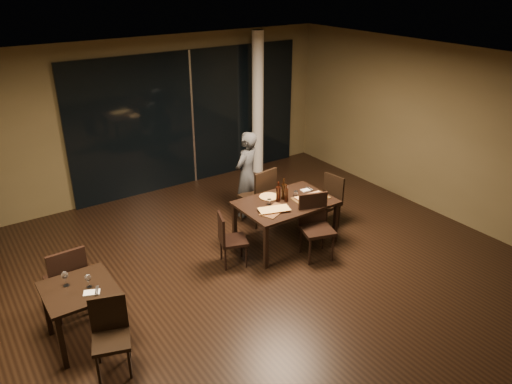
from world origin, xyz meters
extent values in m
plane|color=black|center=(0.00, 0.00, 0.00)|extent=(8.00, 8.00, 0.00)
cube|color=#4B4128|center=(0.00, 4.05, 1.50)|extent=(8.00, 0.10, 3.00)
cube|color=#4B4128|center=(4.05, 0.00, 1.50)|extent=(0.10, 8.00, 3.00)
cube|color=silver|center=(0.00, 0.00, 3.02)|extent=(8.00, 8.00, 0.04)
cube|color=black|center=(1.00, 3.96, 1.35)|extent=(5.00, 0.06, 2.70)
cylinder|color=silver|center=(2.40, 3.65, 1.50)|extent=(0.24, 0.24, 3.00)
cube|color=black|center=(1.00, 0.80, 0.73)|extent=(1.50, 1.00, 0.04)
cube|color=black|center=(0.31, 0.36, 0.35)|extent=(0.06, 0.06, 0.71)
cube|color=black|center=(1.69, 0.36, 0.35)|extent=(0.06, 0.06, 0.71)
cube|color=black|center=(0.31, 1.24, 0.35)|extent=(0.06, 0.06, 0.71)
cube|color=black|center=(1.69, 1.24, 0.35)|extent=(0.06, 0.06, 0.71)
cube|color=black|center=(-2.40, 0.30, 0.73)|extent=(0.80, 0.80, 0.04)
cube|color=black|center=(-2.74, -0.04, 0.35)|extent=(0.06, 0.06, 0.71)
cube|color=black|center=(-2.06, -0.04, 0.35)|extent=(0.06, 0.06, 0.71)
cube|color=black|center=(-2.74, 0.64, 0.35)|extent=(0.06, 0.06, 0.71)
cube|color=black|center=(-2.06, 0.64, 0.35)|extent=(0.06, 0.06, 0.71)
cube|color=black|center=(1.04, 1.67, 0.49)|extent=(0.55, 0.55, 0.05)
cylinder|color=black|center=(1.20, 1.89, 0.25)|extent=(0.04, 0.04, 0.49)
cylinder|color=black|center=(0.81, 1.84, 0.25)|extent=(0.04, 0.04, 0.49)
cylinder|color=black|center=(1.26, 1.51, 0.25)|extent=(0.04, 0.04, 0.49)
cylinder|color=black|center=(0.87, 1.45, 0.25)|extent=(0.04, 0.04, 0.49)
cube|color=black|center=(1.07, 1.46, 0.76)|extent=(0.48, 0.11, 0.55)
cube|color=black|center=(1.15, 0.18, 0.47)|extent=(0.58, 0.58, 0.05)
cylinder|color=black|center=(0.91, 0.06, 0.24)|extent=(0.04, 0.04, 0.47)
cylinder|color=black|center=(1.27, -0.05, 0.24)|extent=(0.04, 0.04, 0.47)
cylinder|color=black|center=(1.02, 0.42, 0.24)|extent=(0.04, 0.04, 0.47)
cylinder|color=black|center=(1.38, 0.31, 0.24)|extent=(0.04, 0.04, 0.47)
cube|color=black|center=(1.21, 0.39, 0.74)|extent=(0.45, 0.18, 0.53)
cube|color=black|center=(-0.02, 0.74, 0.40)|extent=(0.49, 0.49, 0.04)
cylinder|color=black|center=(0.08, 0.54, 0.20)|extent=(0.03, 0.03, 0.40)
cylinder|color=black|center=(0.18, 0.84, 0.20)|extent=(0.03, 0.03, 0.40)
cylinder|color=black|center=(-0.22, 0.64, 0.20)|extent=(0.03, 0.03, 0.40)
cylinder|color=black|center=(-0.12, 0.94, 0.20)|extent=(0.03, 0.03, 0.40)
cube|color=black|center=(-0.19, 0.80, 0.62)|extent=(0.16, 0.38, 0.44)
cube|color=black|center=(1.92, 0.87, 0.43)|extent=(0.48, 0.48, 0.05)
cylinder|color=black|center=(1.73, 1.02, 0.22)|extent=(0.03, 0.03, 0.43)
cylinder|color=black|center=(1.78, 0.68, 0.22)|extent=(0.03, 0.03, 0.43)
cylinder|color=black|center=(2.07, 1.07, 0.22)|extent=(0.03, 0.03, 0.43)
cylinder|color=black|center=(2.12, 0.73, 0.22)|extent=(0.03, 0.03, 0.43)
cube|color=black|center=(2.11, 0.90, 0.67)|extent=(0.10, 0.42, 0.48)
cube|color=black|center=(-2.40, 0.95, 0.48)|extent=(0.48, 0.48, 0.05)
cylinder|color=black|center=(-2.22, 1.15, 0.24)|extent=(0.04, 0.04, 0.48)
cylinder|color=black|center=(-2.60, 1.14, 0.24)|extent=(0.04, 0.04, 0.48)
cylinder|color=black|center=(-2.21, 0.77, 0.24)|extent=(0.04, 0.04, 0.48)
cylinder|color=black|center=(-2.59, 0.76, 0.24)|extent=(0.04, 0.04, 0.48)
cube|color=black|center=(-2.40, 0.74, 0.75)|extent=(0.47, 0.06, 0.54)
cube|color=black|center=(-2.29, -0.39, 0.42)|extent=(0.51, 0.51, 0.05)
cylinder|color=black|center=(-2.50, -0.50, 0.21)|extent=(0.03, 0.03, 0.42)
cylinder|color=black|center=(-2.19, -0.60, 0.21)|extent=(0.03, 0.03, 0.42)
cylinder|color=black|center=(-2.40, -0.18, 0.21)|extent=(0.03, 0.03, 0.42)
cylinder|color=black|center=(-2.08, -0.29, 0.21)|extent=(0.03, 0.03, 0.42)
cube|color=black|center=(-2.23, -0.22, 0.65)|extent=(0.40, 0.16, 0.46)
imported|color=#2F3134|center=(1.06, 2.02, 0.78)|extent=(0.63, 0.54, 1.57)
cube|color=#4E2F19|center=(0.65, 0.63, 0.76)|extent=(0.56, 0.43, 0.01)
cube|color=#442D15|center=(1.40, 0.67, 0.76)|extent=(0.62, 0.36, 0.01)
cylinder|color=#AA2D12|center=(0.87, 1.08, 0.76)|extent=(0.31, 0.31, 0.01)
cylinder|color=white|center=(0.73, 0.88, 0.79)|extent=(0.07, 0.07, 0.08)
cylinder|color=white|center=(1.26, 0.88, 0.79)|extent=(0.07, 0.07, 0.08)
cube|color=silver|center=(1.57, 0.70, 0.76)|extent=(0.20, 0.16, 0.01)
cube|color=white|center=(1.55, 0.95, 0.76)|extent=(0.19, 0.12, 0.01)
cube|color=white|center=(-2.30, 0.11, 0.76)|extent=(0.21, 0.17, 0.01)
camera|label=1|loc=(-3.38, -4.83, 4.18)|focal=35.00mm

